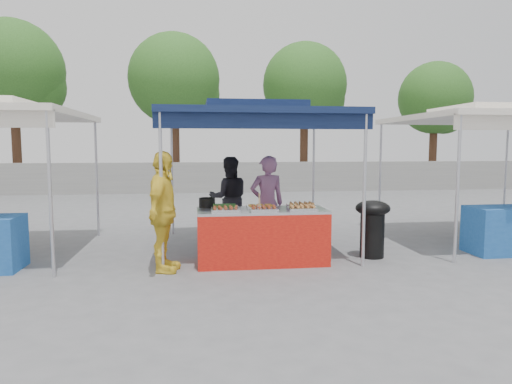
{
  "coord_description": "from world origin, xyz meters",
  "views": [
    {
      "loc": [
        -1.01,
        -7.04,
        1.82
      ],
      "look_at": [
        0.0,
        0.6,
        1.05
      ],
      "focal_mm": 32.0,
      "sensor_mm": 36.0,
      "label": 1
    }
  ],
  "objects": [
    {
      "name": "skewer_cup",
      "position": [
        -0.08,
        -0.39,
        0.9
      ],
      "size": [
        0.07,
        0.07,
        0.09
      ],
      "primitive_type": "cylinder",
      "color": "silver",
      "rests_on": "vendor_table"
    },
    {
      "name": "wok_burner",
      "position": [
        1.86,
        0.04,
        0.56
      ],
      "size": [
        0.56,
        0.56,
        0.95
      ],
      "rotation": [
        0.0,
        0.0,
        0.22
      ],
      "color": "black",
      "rests_on": "ground_plane"
    },
    {
      "name": "food_tray_bm",
      "position": [
        -0.02,
        -0.04,
        0.88
      ],
      "size": [
        0.42,
        0.3,
        0.07
      ],
      "color": "silver",
      "rests_on": "vendor_table"
    },
    {
      "name": "tree_3",
      "position": [
        10.32,
        13.43,
        3.94
      ],
      "size": [
        3.43,
        3.35,
        5.76
      ],
      "color": "#45291A",
      "rests_on": "ground_plane"
    },
    {
      "name": "helper_man",
      "position": [
        -0.37,
        1.86,
        0.81
      ],
      "size": [
        0.81,
        0.64,
        1.62
      ],
      "primitive_type": "imported",
      "rotation": [
        0.0,
        0.0,
        3.17
      ],
      "color": "black",
      "rests_on": "ground_plane"
    },
    {
      "name": "main_canopy",
      "position": [
        0.0,
        0.97,
        2.37
      ],
      "size": [
        3.2,
        3.2,
        2.57
      ],
      "color": "silver",
      "rests_on": "ground_plane"
    },
    {
      "name": "vendor_table",
      "position": [
        0.0,
        -0.1,
        0.43
      ],
      "size": [
        2.0,
        0.8,
        0.85
      ],
      "color": "red",
      "rests_on": "ground_plane"
    },
    {
      "name": "customer_person",
      "position": [
        -1.49,
        -0.4,
        0.88
      ],
      "size": [
        0.62,
        1.09,
        1.76
      ],
      "primitive_type": "imported",
      "rotation": [
        0.0,
        0.0,
        1.37
      ],
      "color": "yellow",
      "rests_on": "ground_plane"
    },
    {
      "name": "crate_right",
      "position": [
        0.38,
        0.43,
        0.15
      ],
      "size": [
        0.51,
        0.36,
        0.31
      ],
      "primitive_type": "cube",
      "color": "#153BAC",
      "rests_on": "ground_plane"
    },
    {
      "name": "food_tray_fm",
      "position": [
        -0.01,
        -0.34,
        0.88
      ],
      "size": [
        0.42,
        0.3,
        0.07
      ],
      "color": "silver",
      "rests_on": "vendor_table"
    },
    {
      "name": "ground_plane",
      "position": [
        0.0,
        0.0,
        0.0
      ],
      "size": [
        80.0,
        80.0,
        0.0
      ],
      "primitive_type": "plane",
      "color": "#5F5F62"
    },
    {
      "name": "food_tray_fr",
      "position": [
        0.58,
        -0.34,
        0.88
      ],
      "size": [
        0.42,
        0.3,
        0.07
      ],
      "color": "silver",
      "rests_on": "vendor_table"
    },
    {
      "name": "tree_2",
      "position": [
        4.01,
        13.27,
        4.4
      ],
      "size": [
        3.76,
        3.75,
        6.44
      ],
      "color": "#45291A",
      "rests_on": "ground_plane"
    },
    {
      "name": "crate_stacked",
      "position": [
        0.38,
        0.43,
        0.45
      ],
      "size": [
        0.48,
        0.34,
        0.29
      ],
      "primitive_type": "cube",
      "color": "#153BAC",
      "rests_on": "crate_right"
    },
    {
      "name": "food_tray_bl",
      "position": [
        -0.58,
        -0.03,
        0.88
      ],
      "size": [
        0.42,
        0.3,
        0.07
      ],
      "color": "silver",
      "rests_on": "vendor_table"
    },
    {
      "name": "crate_left",
      "position": [
        -0.51,
        0.42,
        0.16
      ],
      "size": [
        0.52,
        0.37,
        0.31
      ],
      "primitive_type": "cube",
      "color": "#153BAC",
      "rests_on": "ground_plane"
    },
    {
      "name": "vendor_woman",
      "position": [
        0.21,
        0.72,
        0.83
      ],
      "size": [
        0.65,
        0.47,
        1.66
      ],
      "primitive_type": "imported",
      "rotation": [
        0.0,
        0.0,
        3.28
      ],
      "color": "#925D87",
      "rests_on": "ground_plane"
    },
    {
      "name": "food_tray_br",
      "position": [
        0.64,
        -0.01,
        0.88
      ],
      "size": [
        0.42,
        0.3,
        0.07
      ],
      "color": "silver",
      "rests_on": "vendor_table"
    },
    {
      "name": "food_tray_fl",
      "position": [
        -0.58,
        -0.34,
        0.88
      ],
      "size": [
        0.42,
        0.3,
        0.07
      ],
      "color": "silver",
      "rests_on": "vendor_table"
    },
    {
      "name": "neighbor_stall_right",
      "position": [
        4.5,
        0.57,
        1.6
      ],
      "size": [
        3.2,
        3.2,
        2.57
      ],
      "color": "silver",
      "rests_on": "ground_plane"
    },
    {
      "name": "tree_0",
      "position": [
        -8.15,
        12.93,
        4.74
      ],
      "size": [
        4.03,
        4.03,
        6.92
      ],
      "color": "#45291A",
      "rests_on": "ground_plane"
    },
    {
      "name": "tree_1",
      "position": [
        -1.71,
        12.68,
        4.46
      ],
      "size": [
        3.8,
        3.8,
        6.52
      ],
      "color": "#45291A",
      "rests_on": "ground_plane"
    },
    {
      "name": "cooking_pot",
      "position": [
        -0.84,
        0.25,
        0.93
      ],
      "size": [
        0.26,
        0.26,
        0.15
      ],
      "primitive_type": "cylinder",
      "color": "black",
      "rests_on": "vendor_table"
    },
    {
      "name": "back_wall",
      "position": [
        0.0,
        11.0,
        0.6
      ],
      "size": [
        40.0,
        0.25,
        1.2
      ],
      "primitive_type": "cube",
      "color": "gray",
      "rests_on": "ground_plane"
    }
  ]
}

